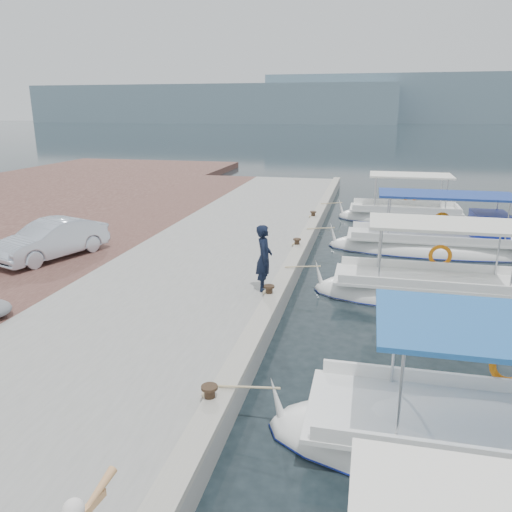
{
  "coord_description": "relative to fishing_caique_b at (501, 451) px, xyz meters",
  "views": [
    {
      "loc": [
        2.01,
        -10.42,
        5.21
      ],
      "look_at": [
        -1.0,
        2.82,
        1.2
      ],
      "focal_mm": 35.0,
      "sensor_mm": 36.0,
      "label": 1
    }
  ],
  "objects": [
    {
      "name": "fishing_caique_c",
      "position": [
        -0.34,
        6.88,
        0.0
      ],
      "size": [
        6.67,
        2.24,
        2.83
      ],
      "color": "white",
      "rests_on": "ground"
    },
    {
      "name": "quay_curb",
      "position": [
        -4.48,
        8.18,
        0.44
      ],
      "size": [
        0.44,
        40.0,
        0.12
      ],
      "primitive_type": "cube",
      "color": "#9E9A8C",
      "rests_on": "concrete_quay"
    },
    {
      "name": "cobblestone_strip",
      "position": [
        -12.26,
        8.18,
        0.13
      ],
      "size": [
        4.0,
        40.0,
        0.5
      ],
      "primitive_type": "cube",
      "color": "#4D2D28",
      "rests_on": "ground"
    },
    {
      "name": "fisherman",
      "position": [
        -4.86,
        5.22,
        1.27
      ],
      "size": [
        0.52,
        0.71,
        1.8
      ],
      "primitive_type": "imported",
      "rotation": [
        0.0,
        0.0,
        1.71
      ],
      "color": "black",
      "rests_on": "concrete_quay"
    },
    {
      "name": "fishing_caique_b",
      "position": [
        0.0,
        0.0,
        0.0
      ],
      "size": [
        7.35,
        2.49,
        2.83
      ],
      "color": "white",
      "rests_on": "ground"
    },
    {
      "name": "ground",
      "position": [
        -4.26,
        3.18,
        -0.12
      ],
      "size": [
        400.0,
        400.0,
        0.0
      ],
      "primitive_type": "plane",
      "color": "black",
      "rests_on": "ground"
    },
    {
      "name": "fishing_caique_e",
      "position": [
        -0.5,
        17.59,
        0.0
      ],
      "size": [
        6.34,
        2.38,
        2.83
      ],
      "color": "white",
      "rests_on": "ground"
    },
    {
      "name": "fishing_caique_d",
      "position": [
        0.44,
        12.01,
        0.06
      ],
      "size": [
        8.01,
        2.27,
        2.83
      ],
      "color": "white",
      "rests_on": "ground"
    },
    {
      "name": "concrete_quay",
      "position": [
        -7.26,
        8.18,
        0.13
      ],
      "size": [
        6.0,
        40.0,
        0.5
      ],
      "primitive_type": "cube",
      "color": "gray",
      "rests_on": "ground"
    },
    {
      "name": "parked_car",
      "position": [
        -12.27,
        6.64,
        1.0
      ],
      "size": [
        2.49,
        4.01,
        1.25
      ],
      "primitive_type": "imported",
      "rotation": [
        0.0,
        0.0,
        -0.33
      ],
      "color": "silver",
      "rests_on": "cobblestone_strip"
    },
    {
      "name": "mooring_bollards",
      "position": [
        -4.61,
        4.68,
        0.57
      ],
      "size": [
        0.28,
        20.28,
        0.33
      ],
      "color": "black",
      "rests_on": "concrete_quay"
    },
    {
      "name": "distant_hills",
      "position": [
        25.35,
        204.68,
        7.49
      ],
      "size": [
        330.0,
        60.0,
        18.0
      ],
      "color": "slate",
      "rests_on": "ground"
    }
  ]
}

